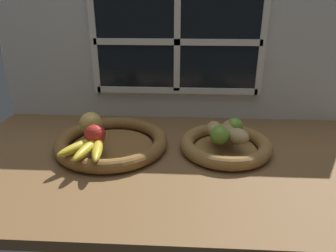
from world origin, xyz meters
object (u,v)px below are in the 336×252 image
at_px(banana_bunch_front, 89,147).
at_px(potato_back, 231,127).
at_px(fruit_bowl_left, 112,142).
at_px(potato_large, 226,132).
at_px(potato_small, 238,136).
at_px(apple_red_front, 95,135).
at_px(potato_oblong, 214,129).
at_px(fruit_bowl_right, 225,145).
at_px(lime_near, 219,135).
at_px(lime_far, 235,126).
at_px(apple_golden_left, 91,123).
at_px(chili_pepper, 229,136).

distance_m(banana_bunch_front, potato_back, 0.47).
bearing_deg(fruit_bowl_left, potato_large, -0.00).
height_order(fruit_bowl_left, potato_small, potato_small).
bearing_deg(apple_red_front, potato_oblong, 14.13).
xyz_separation_m(fruit_bowl_right, potato_oblong, (-0.04, 0.03, 0.05)).
distance_m(fruit_bowl_right, lime_near, 0.07).
bearing_deg(potato_back, lime_far, -27.26).
xyz_separation_m(fruit_bowl_left, potato_back, (0.40, 0.05, 0.05)).
bearing_deg(potato_large, apple_golden_left, 177.77).
bearing_deg(chili_pepper, potato_large, 167.96).
distance_m(apple_golden_left, potato_large, 0.45).
xyz_separation_m(potato_oblong, lime_far, (0.07, 0.01, 0.01)).
relative_size(apple_red_front, lime_far, 1.19).
relative_size(apple_golden_left, apple_red_front, 1.11).
bearing_deg(lime_far, banana_bunch_front, -160.75).
relative_size(potato_large, potato_small, 1.16).
bearing_deg(potato_small, fruit_bowl_right, 135.00).
bearing_deg(lime_near, lime_far, 54.16).
xyz_separation_m(fruit_bowl_right, banana_bunch_front, (-0.42, -0.12, 0.04)).
bearing_deg(banana_bunch_front, apple_golden_left, 102.26).
bearing_deg(banana_bunch_front, lime_far, 19.25).
bearing_deg(banana_bunch_front, potato_oblong, 20.93).
xyz_separation_m(potato_back, potato_small, (0.01, -0.08, 0.00)).
bearing_deg(chili_pepper, fruit_bowl_right, 167.96).
bearing_deg(potato_large, banana_bunch_front, -164.39).
bearing_deg(banana_bunch_front, potato_small, 10.53).
height_order(potato_back, lime_near, lime_near).
height_order(potato_large, potato_back, potato_back).
height_order(apple_red_front, banana_bunch_front, apple_red_front).
bearing_deg(potato_small, banana_bunch_front, -169.47).
height_order(banana_bunch_front, potato_small, potato_small).
distance_m(apple_red_front, lime_near, 0.38).
xyz_separation_m(banana_bunch_front, chili_pepper, (0.43, 0.12, -0.01)).
height_order(fruit_bowl_left, potato_oblong, potato_oblong).
height_order(fruit_bowl_left, apple_golden_left, apple_golden_left).
distance_m(fruit_bowl_left, fruit_bowl_right, 0.38).
height_order(fruit_bowl_right, chili_pepper, chili_pepper).
relative_size(fruit_bowl_right, apple_golden_left, 4.00).
bearing_deg(lime_far, potato_small, -88.51).
distance_m(potato_small, lime_far, 0.07).
relative_size(apple_red_front, banana_bunch_front, 0.40).
distance_m(banana_bunch_front, potato_small, 0.46).
height_order(potato_large, potato_oblong, potato_large).
distance_m(apple_golden_left, chili_pepper, 0.46).
relative_size(potato_large, chili_pepper, 0.81).
distance_m(potato_back, lime_near, 0.10).
xyz_separation_m(fruit_bowl_right, chili_pepper, (0.01, -0.00, 0.03)).
xyz_separation_m(banana_bunch_front, potato_back, (0.44, 0.16, 0.01)).
distance_m(apple_red_front, potato_back, 0.45).
height_order(apple_golden_left, banana_bunch_front, apple_golden_left).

